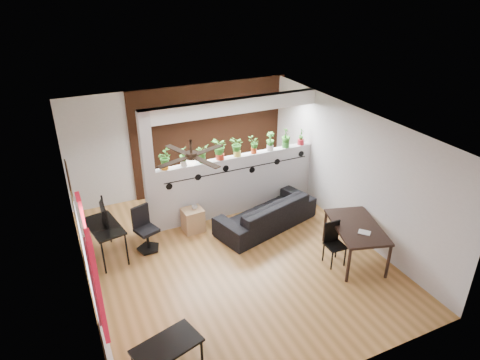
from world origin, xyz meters
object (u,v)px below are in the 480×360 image
at_px(potted_plant_5, 254,144).
at_px(office_chair, 145,231).
at_px(potted_plant_8, 301,135).
at_px(potted_plant_2, 202,153).
at_px(potted_plant_0, 164,159).
at_px(dining_table, 357,229).
at_px(potted_plant_7, 286,137).
at_px(computer_desk, 104,228).
at_px(sofa, 266,213).
at_px(potted_plant_6, 270,141).
at_px(coffee_table, 167,347).
at_px(potted_plant_1, 183,156).
at_px(potted_plant_3, 220,148).
at_px(folding_chair, 333,239).
at_px(cube_shelf, 193,220).
at_px(cup, 195,207).
at_px(ceiling_fan, 191,157).
at_px(potted_plant_4, 237,146).

bearing_deg(potted_plant_5, office_chair, -167.55).
bearing_deg(potted_plant_8, potted_plant_2, 180.00).
bearing_deg(potted_plant_0, dining_table, -41.76).
bearing_deg(potted_plant_7, computer_desk, -172.66).
bearing_deg(sofa, potted_plant_6, -137.00).
height_order(dining_table, coffee_table, dining_table).
bearing_deg(potted_plant_1, potted_plant_3, 0.00).
height_order(potted_plant_5, folding_chair, potted_plant_5).
bearing_deg(folding_chair, potted_plant_6, 90.69).
distance_m(potted_plant_0, potted_plant_1, 0.40).
height_order(cube_shelf, computer_desk, computer_desk).
bearing_deg(coffee_table, computer_desk, 96.27).
height_order(potted_plant_0, potted_plant_3, potted_plant_3).
bearing_deg(potted_plant_7, potted_plant_8, -0.00).
distance_m(potted_plant_7, dining_table, 2.69).
xyz_separation_m(office_chair, dining_table, (3.46, -1.95, 0.25)).
xyz_separation_m(potted_plant_8, dining_table, (-0.33, -2.52, -0.92)).
height_order(potted_plant_5, potted_plant_8, potted_plant_8).
distance_m(potted_plant_3, potted_plant_5, 0.79).
bearing_deg(cup, potted_plant_5, 12.65).
xyz_separation_m(cube_shelf, coffee_table, (-1.45, -3.11, 0.13)).
bearing_deg(sofa, folding_chair, 92.88).
bearing_deg(potted_plant_0, potted_plant_7, 0.00).
bearing_deg(potted_plant_1, potted_plant_8, 0.00).
bearing_deg(folding_chair, potted_plant_1, 129.59).
relative_size(potted_plant_6, sofa, 0.19).
relative_size(cube_shelf, cup, 4.30).
xyz_separation_m(potted_plant_2, cup, (-0.33, -0.34, -1.01)).
height_order(ceiling_fan, potted_plant_1, ceiling_fan).
distance_m(potted_plant_3, potted_plant_7, 1.58).
height_order(potted_plant_8, office_chair, potted_plant_8).
height_order(potted_plant_2, potted_plant_3, potted_plant_3).
bearing_deg(cube_shelf, folding_chair, -49.62).
distance_m(cube_shelf, folding_chair, 2.89).
height_order(sofa, computer_desk, computer_desk).
height_order(potted_plant_4, coffee_table, potted_plant_4).
distance_m(ceiling_fan, dining_table, 3.38).
xyz_separation_m(potted_plant_1, computer_desk, (-1.76, -0.53, -0.92)).
distance_m(potted_plant_4, potted_plant_7, 1.19).
xyz_separation_m(potted_plant_5, folding_chair, (0.42, -2.42, -1.06)).
distance_m(potted_plant_1, potted_plant_4, 1.19).
distance_m(ceiling_fan, cup, 2.34).
relative_size(potted_plant_3, potted_plant_6, 1.17).
distance_m(potted_plant_0, potted_plant_2, 0.79).
relative_size(ceiling_fan, potted_plant_7, 2.65).
xyz_separation_m(potted_plant_3, potted_plant_7, (1.58, 0.00, -0.02)).
distance_m(ceiling_fan, computer_desk, 2.49).
bearing_deg(coffee_table, ceiling_fan, 58.27).
xyz_separation_m(potted_plant_6, cube_shelf, (-1.96, -0.34, -1.32)).
relative_size(potted_plant_4, potted_plant_7, 0.97).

